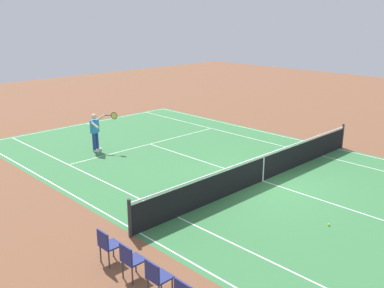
# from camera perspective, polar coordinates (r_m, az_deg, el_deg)

# --- Properties ---
(ground_plane) EXTENTS (60.00, 60.00, 0.00)m
(ground_plane) POSITION_cam_1_polar(r_m,az_deg,el_deg) (15.56, 9.35, -4.86)
(ground_plane) COLOR brown
(court_slab) EXTENTS (24.20, 11.40, 0.00)m
(court_slab) POSITION_cam_1_polar(r_m,az_deg,el_deg) (15.56, 9.35, -4.86)
(court_slab) COLOR #387A42
(court_slab) RESTS_ON ground_plane
(court_line_markings) EXTENTS (23.85, 11.05, 0.01)m
(court_line_markings) POSITION_cam_1_polar(r_m,az_deg,el_deg) (15.56, 9.35, -4.85)
(court_line_markings) COLOR white
(court_line_markings) RESTS_ON ground_plane
(tennis_net) EXTENTS (0.10, 11.70, 1.08)m
(tennis_net) POSITION_cam_1_polar(r_m,az_deg,el_deg) (15.39, 9.43, -3.16)
(tennis_net) COLOR #2D2D33
(tennis_net) RESTS_ON ground_plane
(tennis_player_near) EXTENTS (0.85, 1.01, 1.70)m
(tennis_player_near) POSITION_cam_1_polar(r_m,az_deg,el_deg) (18.94, -12.69, 1.81)
(tennis_player_near) COLOR navy
(tennis_player_near) RESTS_ON ground_plane
(tennis_ball) EXTENTS (0.07, 0.07, 0.07)m
(tennis_ball) POSITION_cam_1_polar(r_m,az_deg,el_deg) (12.82, 17.73, -10.19)
(tennis_ball) COLOR #CCE01E
(tennis_ball) RESTS_ON ground_plane
(spectator_chair_1) EXTENTS (0.44, 0.44, 0.88)m
(spectator_chair_1) POSITION_cam_1_polar(r_m,az_deg,el_deg) (9.25, -4.70, -17.09)
(spectator_chair_1) COLOR #38383D
(spectator_chair_1) RESTS_ON ground_plane
(spectator_chair_2) EXTENTS (0.44, 0.44, 0.88)m
(spectator_chair_2) POSITION_cam_1_polar(r_m,az_deg,el_deg) (9.86, -8.17, -14.88)
(spectator_chair_2) COLOR #38383D
(spectator_chair_2) RESTS_ON ground_plane
(spectator_chair_3) EXTENTS (0.44, 0.44, 0.88)m
(spectator_chair_3) POSITION_cam_1_polar(r_m,az_deg,el_deg) (10.51, -11.16, -12.90)
(spectator_chair_3) COLOR #38383D
(spectator_chair_3) RESTS_ON ground_plane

